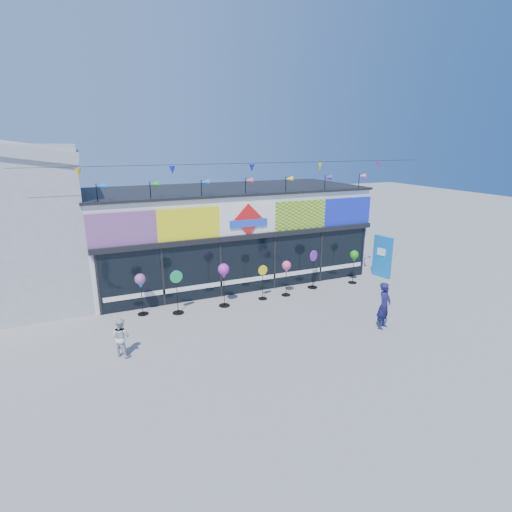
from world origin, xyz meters
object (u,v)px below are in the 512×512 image
spinner_2 (224,272)px  blue_sign (382,257)px  spinner_3 (263,281)px  spinner_1 (177,291)px  child (121,337)px  spinner_4 (286,268)px  spinner_6 (354,257)px  spinner_0 (140,282)px  spinner_5 (313,268)px  adult_man (384,306)px

spinner_2 → blue_sign: bearing=3.0°
spinner_2 → spinner_3: (1.64, 0.06, -0.61)m
spinner_1 → child: (-2.19, -2.37, -0.28)m
spinner_4 → spinner_6: 3.44m
blue_sign → spinner_3: 6.25m
spinner_0 → spinner_3: size_ratio=1.11×
spinner_5 → adult_man: 4.29m
spinner_4 → spinner_5: bearing=12.9°
spinner_3 → spinner_5: (2.51, 0.33, 0.14)m
spinner_1 → spinner_2: 1.85m
spinner_2 → spinner_3: 1.76m
child → spinner_2: bearing=-103.9°
spinner_1 → spinner_0: bearing=161.4°
spinner_6 → child: bearing=-165.9°
spinner_1 → adult_man: size_ratio=1.03×
spinner_2 → spinner_1: bearing=178.8°
spinner_4 → spinner_2: bearing=-179.0°
adult_man → spinner_5: bearing=65.2°
spinner_1 → child: size_ratio=1.39×
spinner_0 → adult_man: adult_man is taller
adult_man → blue_sign: bearing=23.6°
spinner_5 → spinner_4: bearing=-167.1°
spinner_6 → child: 10.43m
spinner_3 → spinner_5: spinner_5 is taller
adult_man → child: 8.42m
spinner_3 → spinner_5: 2.54m
spinner_5 → spinner_2: bearing=-174.7°
spinner_3 → spinner_4: bearing=-0.6°
spinner_0 → spinner_3: spinner_0 is taller
spinner_6 → child: size_ratio=1.27×
spinner_3 → adult_man: adult_man is taller
blue_sign → spinner_3: size_ratio=1.37×
blue_sign → spinner_4: bearing=171.1°
spinner_0 → adult_man: size_ratio=0.97×
spinner_1 → adult_man: (6.08, -3.94, -0.07)m
spinner_2 → adult_man: spinner_2 is taller
blue_sign → spinner_6: bearing=173.9°
adult_man → spinner_4: bearing=85.5°
child → blue_sign: bearing=-121.3°
spinner_5 → child: bearing=-161.5°
spinner_4 → adult_man: adult_man is taller
spinner_0 → spinner_3: bearing=-4.7°
spinner_1 → spinner_6: (7.90, 0.17, 0.33)m
spinner_5 → spinner_1: bearing=-176.6°
child → spinner_5: bearing=-115.8°
spinner_2 → spinner_3: size_ratio=1.20×
spinner_1 → spinner_2: size_ratio=0.97×
spinner_5 → child: 8.58m
spinner_6 → spinner_3: bearing=-178.2°
spinner_0 → spinner_5: bearing=-0.4°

